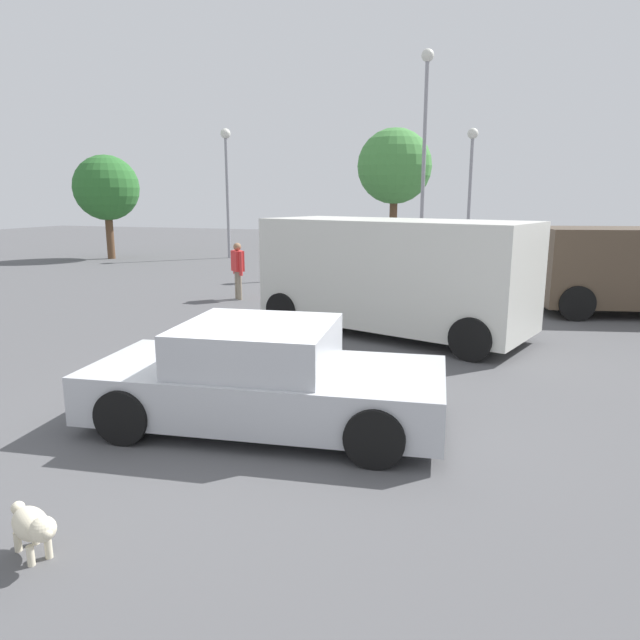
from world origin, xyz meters
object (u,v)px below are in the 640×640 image
at_px(van_white, 394,273).
at_px(light_post_mid, 227,170).
at_px(pedestrian, 238,266).
at_px(light_post_far, 425,128).
at_px(sedan_foreground, 264,379).
at_px(light_post_near, 471,170).
at_px(dog, 33,526).

xyz_separation_m(van_white, light_post_mid, (-10.22, 12.35, 2.70)).
distance_m(pedestrian, light_post_far, 9.48).
bearing_deg(sedan_foreground, van_white, 77.58).
distance_m(van_white, light_post_near, 14.56).
bearing_deg(light_post_near, pedestrian, -113.22).
bearing_deg(light_post_mid, van_white, -50.38).
bearing_deg(pedestrian, sedan_foreground, -108.56).
bearing_deg(dog, light_post_mid, 138.45).
relative_size(sedan_foreground, van_white, 0.77).
bearing_deg(sedan_foreground, light_post_far, 85.04).
bearing_deg(light_post_mid, sedan_foreground, -61.04).
xyz_separation_m(pedestrian, light_post_near, (5.05, 11.77, 2.94)).
bearing_deg(light_post_far, dog, -89.89).
height_order(light_post_near, light_post_far, light_post_far).
relative_size(van_white, light_post_far, 0.74).
xyz_separation_m(dog, van_white, (1.05, 8.28, 0.97)).
bearing_deg(pedestrian, dog, -118.43).
height_order(pedestrian, light_post_near, light_post_near).
distance_m(sedan_foreground, van_white, 5.32).
bearing_deg(dog, sedan_foreground, 103.69).
relative_size(dog, light_post_far, 0.08).
height_order(sedan_foreground, van_white, van_white).
xyz_separation_m(van_white, light_post_far, (-1.09, 10.18, 3.90)).
bearing_deg(van_white, light_post_mid, 147.24).
height_order(van_white, light_post_far, light_post_far).
bearing_deg(dog, pedestrian, 133.54).
bearing_deg(sedan_foreground, light_post_mid, 111.74).
relative_size(pedestrian, light_post_mid, 0.27).
bearing_deg(van_white, dog, -79.64).
xyz_separation_m(dog, light_post_far, (-0.03, 18.46, 4.87)).
relative_size(dog, light_post_mid, 0.11).
bearing_deg(pedestrian, light_post_mid, 71.51).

